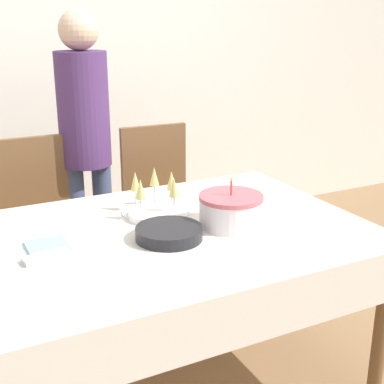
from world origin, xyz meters
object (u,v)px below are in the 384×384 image
dining_chair_far_right (161,202)px  birthday_cake (231,210)px  plate_stack_dessert (152,215)px  champagne_tray (155,195)px  plate_stack_main (169,233)px  person_standing (85,132)px  dining_chair_far_left (39,222)px

dining_chair_far_right → birthday_cake: dining_chair_far_right is taller
plate_stack_dessert → champagne_tray: bearing=52.3°
birthday_cake → plate_stack_dessert: 0.35m
plate_stack_main → plate_stack_dessert: bearing=83.5°
person_standing → dining_chair_far_right: bearing=-17.7°
champagne_tray → person_standing: bearing=95.6°
dining_chair_far_left → birthday_cake: size_ratio=3.65×
birthday_cake → plate_stack_main: birthday_cake is taller
champagne_tray → plate_stack_main: size_ratio=1.15×
dining_chair_far_left → plate_stack_main: bearing=-71.9°
plate_stack_main → person_standing: bearing=90.3°
champagne_tray → plate_stack_main: champagne_tray is taller
birthday_cake → plate_stack_main: (-0.29, -0.01, -0.04)m
dining_chair_far_right → person_standing: 0.60m
dining_chair_far_right → person_standing: person_standing is taller
dining_chair_far_left → champagne_tray: (0.39, -0.67, 0.29)m
dining_chair_far_left → dining_chair_far_right: bearing=-0.0°
dining_chair_far_left → birthday_cake: 1.16m
dining_chair_far_right → plate_stack_dessert: dining_chair_far_right is taller
dining_chair_far_right → champagne_tray: (-0.32, -0.67, 0.29)m
dining_chair_far_right → plate_stack_dessert: (-0.36, -0.73, 0.22)m
birthday_cake → person_standing: bearing=105.1°
dining_chair_far_right → champagne_tray: 0.79m
dining_chair_far_right → plate_stack_main: bearing=-112.0°
dining_chair_far_right → plate_stack_main: size_ratio=3.70×
birthday_cake → champagne_tray: size_ratio=0.88×
plate_stack_dessert → person_standing: size_ratio=0.12×
plate_stack_dessert → person_standing: (-0.03, 0.85, 0.21)m
plate_stack_main → plate_stack_dessert: plate_stack_main is taller
dining_chair_far_left → plate_stack_dessert: (0.34, -0.73, 0.22)m
dining_chair_far_right → plate_stack_main: 1.07m
dining_chair_far_right → champagne_tray: bearing=-115.5°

